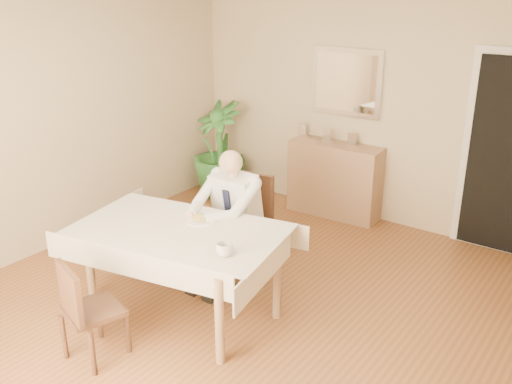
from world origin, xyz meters
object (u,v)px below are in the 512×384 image
Objects in this scene: chair_near at (84,308)px; seated_man at (225,213)px; sideboard at (335,180)px; dining_table at (179,238)px; chair_far at (245,218)px; coffee_mug at (224,250)px; potted_palm at (219,149)px.

chair_near is 1.53m from seated_man.
dining_table is at bearing -93.02° from sideboard.
chair_far is 1.71m from sideboard.
seated_man is at bearing -93.23° from sideboard.
chair_near is 1.08m from coffee_mug.
seated_man is 2.26m from potted_palm.
chair_far is 1.81m from chair_near.
seated_man is 1.02× the size of potted_palm.
dining_table is 0.59m from seated_man.
sideboard is at bearing 101.65° from coffee_mug.
chair_near is at bearing -131.81° from coffee_mug.
seated_man is 0.96m from coffee_mug.
potted_palm is (-1.52, -0.29, 0.18)m from sideboard.
chair_near is (-0.08, -0.91, -0.22)m from dining_table.
chair_far is at bearing -43.66° from potted_palm.
potted_palm is (-1.48, 1.41, 0.07)m from chair_far.
dining_table is 2.36× the size of chair_near.
chair_near is at bearing -106.20° from dining_table.
dining_table is at bearing -90.00° from seated_man.
sideboard is 0.89× the size of potted_palm.
chair_near is 6.45× the size of coffee_mug.
dining_table is at bearing -57.21° from potted_palm.
dining_table is 2.61m from sideboard.
chair_near is at bearing -66.49° from potted_palm.
chair_far reaches higher than coffee_mug.
sideboard is 1.55m from potted_palm.
coffee_mug is 0.12× the size of sideboard.
seated_man is (0.08, 1.51, 0.24)m from chair_near.
coffee_mug is at bearing 65.50° from chair_near.
coffee_mug is 2.83m from sideboard.
chair_far is at bearing 90.00° from seated_man.
sideboard is (0.12, 3.51, -0.01)m from chair_near.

